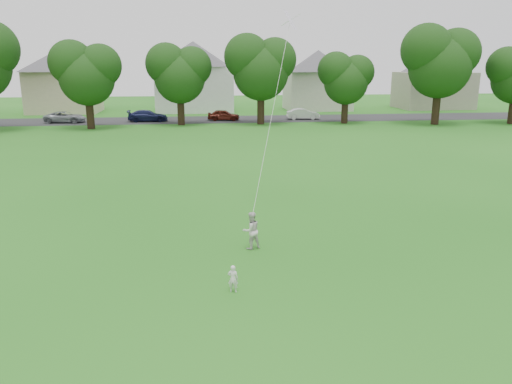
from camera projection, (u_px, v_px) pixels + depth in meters
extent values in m
plane|color=#1C6015|center=(198.00, 289.00, 14.27)|extent=(160.00, 160.00, 0.00)
cube|color=#2D2D30|center=(195.00, 120.00, 54.58)|extent=(90.00, 7.00, 0.01)
imported|color=silver|center=(233.00, 279.00, 14.03)|extent=(0.34, 0.27, 0.81)
imported|color=silver|center=(251.00, 230.00, 17.20)|extent=(0.79, 0.71, 1.32)
plane|color=white|center=(290.00, 20.00, 20.34)|extent=(0.78, 1.00, 0.78)
cylinder|color=white|center=(272.00, 112.00, 18.73)|extent=(0.01, 0.01, 8.84)
cylinder|color=black|center=(90.00, 112.00, 47.17)|extent=(0.71, 0.71, 3.18)
cylinder|color=black|center=(181.00, 109.00, 49.98)|extent=(0.71, 0.71, 3.11)
cylinder|color=black|center=(261.00, 107.00, 50.56)|extent=(0.74, 0.74, 3.47)
cylinder|color=black|center=(345.00, 110.00, 51.29)|extent=(0.68, 0.68, 2.79)
cylinder|color=black|center=(436.00, 105.00, 50.31)|extent=(0.77, 0.77, 3.82)
cylinder|color=black|center=(512.00, 109.00, 50.89)|extent=(0.70, 0.70, 2.98)
imported|color=gray|center=(65.00, 117.00, 51.92)|extent=(4.21, 2.07, 1.15)
imported|color=#14183E|center=(148.00, 116.00, 52.89)|extent=(4.22, 1.78, 1.21)
imported|color=#501810|center=(224.00, 115.00, 53.82)|extent=(3.58, 1.79, 1.17)
imported|color=silver|center=(303.00, 114.00, 54.82)|extent=(3.67, 1.51, 1.18)
cube|color=beige|center=(65.00, 92.00, 61.70)|extent=(8.16, 6.51, 5.00)
pyramid|color=#514E54|center=(60.00, 48.00, 60.35)|extent=(11.77, 11.77, 2.75)
cube|color=white|center=(194.00, 89.00, 63.46)|extent=(9.52, 7.49, 5.56)
pyramid|color=#514E54|center=(193.00, 41.00, 61.97)|extent=(13.73, 13.73, 3.06)
cube|color=beige|center=(317.00, 91.00, 65.38)|extent=(8.11, 6.34, 4.90)
pyramid|color=#514E54|center=(318.00, 50.00, 64.06)|extent=(11.70, 11.70, 2.69)
cube|color=#A09A85|center=(433.00, 90.00, 67.24)|extent=(9.29, 6.63, 4.76)
pyramid|color=#514E54|center=(437.00, 52.00, 65.96)|extent=(13.39, 13.39, 2.62)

